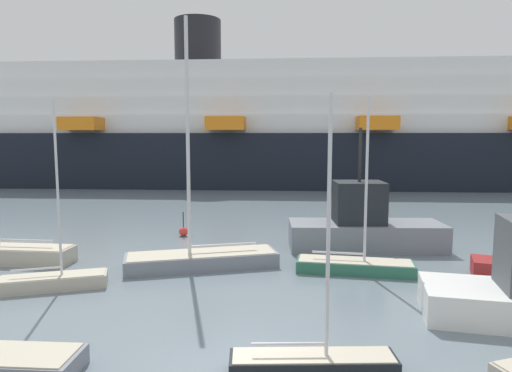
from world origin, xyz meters
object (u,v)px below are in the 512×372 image
object	(u,v)px
sailboat_1	(202,256)
sailboat_5	(355,264)
sailboat_4	(53,280)
sailboat_2	(8,250)
channel_buoy_1	(369,231)
sailboat_6	(313,360)
cruise_ship	(362,132)
channel_buoy_0	(183,231)
fishing_boat_0	(364,226)

from	to	relation	value
sailboat_1	sailboat_5	xyz separation A→B (m)	(7.37, -0.76, -0.15)
sailboat_4	sailboat_5	world-z (taller)	sailboat_5
sailboat_2	channel_buoy_1	size ratio (longest dim) A/B	7.89
sailboat_6	cruise_ship	distance (m)	50.69
sailboat_2	channel_buoy_0	distance (m)	10.01
sailboat_2	sailboat_6	xyz separation A→B (m)	(14.36, -10.60, -0.24)
sailboat_1	sailboat_2	world-z (taller)	sailboat_2
sailboat_2	cruise_ship	xyz separation A→B (m)	(26.14, 38.26, 6.34)
cruise_ship	sailboat_5	bearing A→B (deg)	-99.53
sailboat_2	sailboat_4	size ratio (longest dim) A/B	1.65
sailboat_5	sailboat_1	bearing A→B (deg)	-176.26
sailboat_4	channel_buoy_0	size ratio (longest dim) A/B	5.04
sailboat_6	fishing_boat_0	xyz separation A→B (m)	(4.41, 13.82, 0.89)
sailboat_1	fishing_boat_0	size ratio (longest dim) A/B	1.38
sailboat_5	sailboat_2	bearing A→B (deg)	-175.05
sailboat_4	channel_buoy_0	xyz separation A→B (m)	(3.74, 10.08, -0.09)
sailboat_1	cruise_ship	bearing A→B (deg)	-126.73
sailboat_2	sailboat_4	world-z (taller)	sailboat_2
sailboat_4	channel_buoy_0	world-z (taller)	sailboat_4
sailboat_2	fishing_boat_0	world-z (taller)	sailboat_2
sailboat_5	cruise_ship	bearing A→B (deg)	87.12
sailboat_4	cruise_ship	size ratio (longest dim) A/B	0.06
sailboat_5	fishing_boat_0	distance (m)	4.93
fishing_boat_0	sailboat_4	bearing A→B (deg)	25.90
sailboat_4	channel_buoy_1	xyz separation A→B (m)	(15.73, 10.33, -0.04)
sailboat_1	fishing_boat_0	bearing A→B (deg)	-170.39
sailboat_4	channel_buoy_0	distance (m)	10.75
sailboat_2	sailboat_6	size ratio (longest dim) A/B	1.73
sailboat_6	channel_buoy_0	distance (m)	18.00
sailboat_2	sailboat_5	xyz separation A→B (m)	(17.35, -1.42, -0.23)
sailboat_1	sailboat_5	distance (m)	7.41
sailboat_5	sailboat_6	world-z (taller)	sailboat_5
sailboat_1	channel_buoy_0	world-z (taller)	sailboat_1
sailboat_2	fishing_boat_0	bearing A→B (deg)	-165.07
sailboat_2	channel_buoy_0	size ratio (longest dim) A/B	8.33
fishing_boat_0	channel_buoy_1	size ratio (longest dim) A/B	5.25
sailboat_1	fishing_boat_0	world-z (taller)	sailboat_1
sailboat_4	channel_buoy_1	distance (m)	18.82
sailboat_5	fishing_boat_0	xyz separation A→B (m)	(1.42, 4.63, 0.88)
sailboat_2	channel_buoy_1	distance (m)	20.88
sailboat_5	fishing_boat_0	size ratio (longest dim) A/B	0.95
sailboat_2	sailboat_5	world-z (taller)	sailboat_2
sailboat_4	cruise_ship	bearing A→B (deg)	46.02
cruise_ship	sailboat_2	bearing A→B (deg)	-121.38
sailboat_4	sailboat_6	size ratio (longest dim) A/B	1.05
sailboat_2	channel_buoy_1	xyz separation A→B (m)	(19.86, 6.44, -0.29)
sailboat_5	channel_buoy_1	world-z (taller)	sailboat_5
channel_buoy_0	cruise_ship	xyz separation A→B (m)	(18.28, 32.07, 6.67)
sailboat_4	sailboat_5	distance (m)	13.45
sailboat_1	sailboat_4	size ratio (longest dim) A/B	1.52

